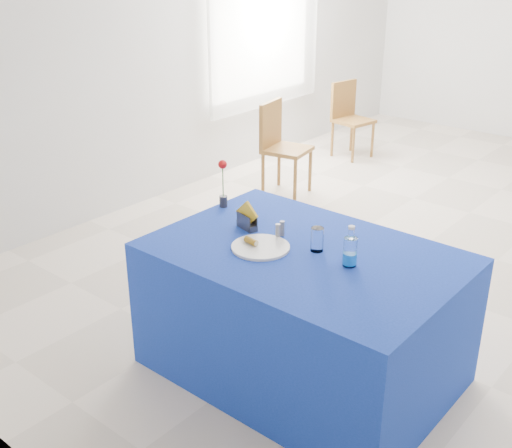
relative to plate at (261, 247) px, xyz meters
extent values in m
plane|color=beige|center=(-0.01, 2.23, -0.77)|extent=(7.00, 7.00, 0.00)
plane|color=silver|center=(-0.01, -1.27, 0.63)|extent=(5.00, 0.00, 5.00)
plane|color=silver|center=(-2.51, 2.23, 0.63)|extent=(0.00, 7.00, 7.00)
cube|color=white|center=(-2.48, 3.03, 0.78)|extent=(0.04, 1.50, 1.60)
cube|color=white|center=(-2.41, 3.03, 0.78)|extent=(0.04, 1.75, 1.85)
cylinder|color=silver|center=(0.00, 0.00, 0.00)|extent=(0.31, 0.31, 0.01)
cylinder|color=white|center=(0.24, 0.17, 0.06)|extent=(0.07, 0.07, 0.13)
cylinder|color=gray|center=(-0.01, 0.16, 0.04)|extent=(0.03, 0.03, 0.08)
cylinder|color=slate|center=(-0.01, 0.20, 0.04)|extent=(0.03, 0.03, 0.08)
cube|color=navy|center=(0.20, 0.13, -0.39)|extent=(1.60, 1.10, 0.76)
cylinder|color=white|center=(0.47, 0.14, 0.07)|extent=(0.07, 0.07, 0.15)
cylinder|color=blue|center=(0.47, 0.14, 0.03)|extent=(0.07, 0.07, 0.06)
cylinder|color=white|center=(0.47, 0.14, 0.17)|extent=(0.03, 0.03, 0.05)
cylinder|color=silver|center=(0.47, 0.14, 0.20)|extent=(0.03, 0.03, 0.01)
cube|color=#3B3B40|center=(-0.22, 0.15, 0.01)|extent=(0.15, 0.09, 0.03)
cube|color=#3D3D43|center=(-0.23, 0.13, 0.04)|extent=(0.12, 0.04, 0.09)
cube|color=#343439|center=(-0.22, 0.18, 0.04)|extent=(0.12, 0.04, 0.09)
cube|color=gold|center=(-0.22, 0.15, 0.08)|extent=(0.15, 0.02, 0.15)
cylinder|color=#27272C|center=(-0.55, 0.31, 0.03)|extent=(0.05, 0.05, 0.07)
cylinder|color=#175D1C|center=(-0.55, 0.31, 0.14)|extent=(0.01, 0.01, 0.22)
sphere|color=red|center=(-0.55, 0.31, 0.26)|extent=(0.05, 0.05, 0.05)
cylinder|color=#9C682D|center=(-1.40, 2.20, -0.55)|extent=(0.03, 0.03, 0.43)
cylinder|color=#9C682D|center=(-1.46, 2.54, -0.55)|extent=(0.03, 0.03, 0.43)
cylinder|color=#9C682D|center=(-1.73, 2.14, -0.55)|extent=(0.03, 0.03, 0.43)
cylinder|color=#9C682D|center=(-1.80, 2.47, -0.55)|extent=(0.03, 0.03, 0.43)
cube|color=#9C682D|center=(-1.60, 2.34, -0.33)|extent=(0.47, 0.47, 0.04)
cube|color=#9C682D|center=(-1.77, 2.30, -0.10)|extent=(0.11, 0.40, 0.44)
cylinder|color=#9C682D|center=(-1.62, 3.57, -0.57)|extent=(0.03, 0.03, 0.40)
cylinder|color=#9C682D|center=(-1.56, 3.89, -0.57)|extent=(0.03, 0.03, 0.40)
cylinder|color=#9C682D|center=(-1.93, 3.63, -0.57)|extent=(0.03, 0.03, 0.40)
cylinder|color=#9C682D|center=(-1.87, 3.94, -0.57)|extent=(0.03, 0.03, 0.40)
cube|color=#9C682D|center=(-1.74, 3.76, -0.35)|extent=(0.44, 0.44, 0.04)
cube|color=#9C682D|center=(-1.91, 3.79, -0.13)|extent=(0.10, 0.38, 0.41)
cylinder|color=gold|center=(-0.05, -0.01, 0.02)|extent=(0.09, 0.05, 0.03)
cylinder|color=beige|center=(-0.01, -0.02, 0.02)|extent=(0.01, 0.03, 0.03)
camera|label=1|loc=(1.94, -2.36, 1.47)|focal=45.00mm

